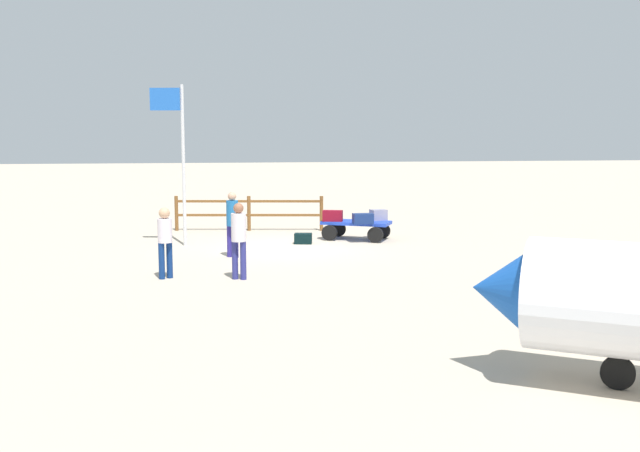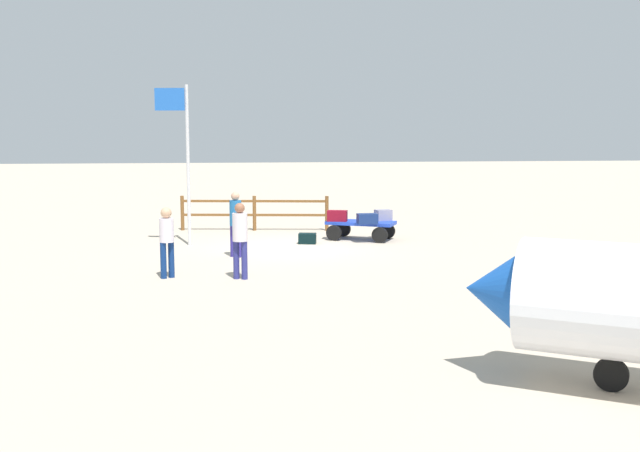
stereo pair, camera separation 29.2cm
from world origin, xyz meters
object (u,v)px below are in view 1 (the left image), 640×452
at_px(luggage_cart, 356,226).
at_px(suitcase_olive, 303,239).
at_px(worker_supervisor, 165,237).
at_px(worker_trailing, 232,220).
at_px(suitcase_navy, 333,216).
at_px(suitcase_tan, 363,219).
at_px(worker_lead, 239,235).
at_px(flagpole, 179,149).
at_px(suitcase_maroon, 378,215).

bearing_deg(luggage_cart, suitcase_olive, 19.84).
bearing_deg(worker_supervisor, worker_trailing, -120.68).
relative_size(luggage_cart, suitcase_navy, 3.41).
distance_m(suitcase_navy, worker_supervisor, 7.33).
distance_m(suitcase_tan, worker_lead, 6.46).
relative_size(suitcase_tan, worker_supervisor, 0.38).
height_order(suitcase_tan, worker_supervisor, worker_supervisor).
xyz_separation_m(suitcase_navy, worker_lead, (3.13, 5.88, 0.28)).
bearing_deg(suitcase_navy, suitcase_olive, 33.97).
relative_size(suitcase_navy, worker_trailing, 0.38).
height_order(worker_lead, worker_trailing, worker_trailing).
bearing_deg(luggage_cart, suitcase_navy, -4.65).
bearing_deg(luggage_cart, suitcase_tan, 97.12).
distance_m(luggage_cart, worker_trailing, 4.81).
distance_m(worker_lead, worker_trailing, 3.06).
bearing_deg(suitcase_navy, worker_supervisor, 49.09).
relative_size(suitcase_olive, worker_lead, 0.33).
bearing_deg(suitcase_tan, luggage_cart, -82.88).
bearing_deg(flagpole, luggage_cart, -174.98).
distance_m(suitcase_navy, suitcase_olive, 1.36).
xyz_separation_m(suitcase_maroon, worker_lead, (4.59, 5.92, 0.28)).
bearing_deg(suitcase_olive, suitcase_maroon, -163.74).
bearing_deg(suitcase_navy, worker_trailing, 41.51).
bearing_deg(worker_supervisor, suitcase_tan, -139.53).
height_order(suitcase_olive, flagpole, flagpole).
relative_size(suitcase_maroon, worker_supervisor, 0.34).
bearing_deg(worker_trailing, suitcase_navy, -138.49).
height_order(luggage_cart, suitcase_tan, suitcase_tan).
relative_size(worker_lead, flagpole, 0.37).
xyz_separation_m(suitcase_maroon, suitcase_navy, (1.46, 0.04, 0.00)).
bearing_deg(suitcase_olive, luggage_cart, -160.16).
bearing_deg(worker_trailing, suitcase_olive, -135.48).
relative_size(worker_supervisor, flagpole, 0.35).
relative_size(suitcase_tan, flagpole, 0.13).
height_order(worker_lead, flagpole, flagpole).
bearing_deg(suitcase_navy, worker_lead, 61.95).
distance_m(luggage_cart, flagpole, 5.91).
bearing_deg(suitcase_navy, suitcase_tan, 136.77).
height_order(suitcase_maroon, suitcase_olive, suitcase_maroon).
distance_m(luggage_cart, suitcase_olive, 1.86).
height_order(suitcase_maroon, worker_supervisor, worker_supervisor).
bearing_deg(worker_trailing, suitcase_tan, -152.66).
xyz_separation_m(suitcase_tan, worker_lead, (3.93, 5.12, 0.29)).
bearing_deg(suitcase_tan, worker_supervisor, 40.47).
bearing_deg(worker_lead, suitcase_maroon, -127.84).
height_order(luggage_cart, worker_trailing, worker_trailing).
height_order(suitcase_tan, suitcase_maroon, suitcase_maroon).
height_order(suitcase_olive, worker_supervisor, worker_supervisor).
xyz_separation_m(suitcase_maroon, worker_supervisor, (6.26, 5.57, 0.21)).
height_order(suitcase_navy, worker_trailing, worker_trailing).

